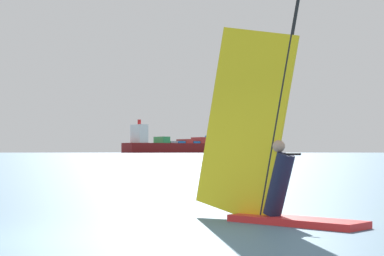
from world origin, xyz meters
name	(u,v)px	position (x,y,z in m)	size (l,w,h in m)	color
ground_plane	(59,240)	(0.00, 0.00, 0.00)	(4000.00, 4000.00, 0.00)	#476B84
windsurfer	(269,166)	(3.23, 2.30, 1.00)	(2.83, 2.68, 4.05)	red
cargo_ship	(177,145)	(-17.49, 801.90, 9.17)	(132.14, 100.82, 39.46)	maroon
distant_headland	(157,143)	(-73.79, 1415.36, 19.50)	(636.34, 394.07, 39.00)	#60665B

